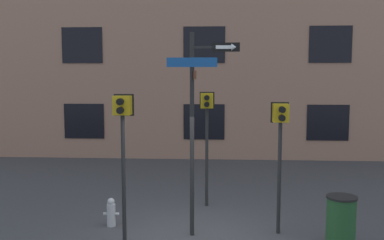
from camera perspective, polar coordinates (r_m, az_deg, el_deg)
The scene contains 7 objects.
building_facade at distance 17.24m, azimuth 1.69°, elevation 14.91°, with size 24.00×0.64×12.00m.
street_sign_pole at distance 8.69m, azimuth 0.54°, elevation 0.57°, with size 1.46×0.74×4.19m.
pedestrian_signal_left at distance 8.32m, azimuth -9.23°, elevation -1.09°, with size 0.39×0.40×2.98m.
pedestrian_signal_right at distance 9.03m, azimuth 11.69°, elevation -1.57°, with size 0.37×0.40×2.78m.
pedestrian_signal_across at distance 10.73m, azimuth 2.00°, elevation 0.27°, with size 0.37×0.40×2.92m.
fire_hydrant at distance 9.85m, azimuth -10.72°, elevation -12.02°, with size 0.35×0.19×0.64m.
trash_bin at distance 8.97m, azimuth 19.24°, elevation -12.71°, with size 0.59×0.59×1.02m.
Camera 1 is at (0.49, -8.24, 3.35)m, focal length 40.00 mm.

